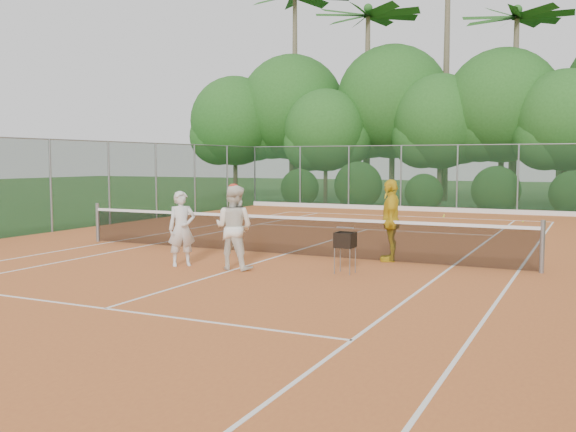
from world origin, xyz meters
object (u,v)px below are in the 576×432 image
object	(u,v)px
player_yellow	(391,220)
ball_hopper	(345,241)
player_white	(182,229)
player_center_grp	(234,227)

from	to	relation	value
player_yellow	ball_hopper	size ratio (longest dim) A/B	2.22
player_white	ball_hopper	world-z (taller)	player_white
player_white	ball_hopper	xyz separation A→B (m)	(3.57, 0.67, -0.15)
player_center_grp	ball_hopper	bearing A→B (deg)	13.63
player_yellow	ball_hopper	bearing A→B (deg)	-26.29
player_yellow	ball_hopper	distance (m)	2.04
player_white	ball_hopper	bearing A→B (deg)	-34.44
player_white	player_center_grp	distance (m)	1.27
ball_hopper	player_white	bearing A→B (deg)	-145.15
player_center_grp	ball_hopper	xyz separation A→B (m)	(2.31, 0.56, -0.23)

